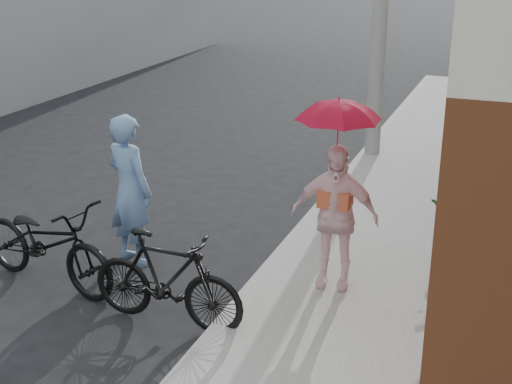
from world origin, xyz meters
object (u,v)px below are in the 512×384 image
Objects in this scene: officer at (130,190)px; bike_left at (47,243)px; bike_right at (167,280)px; kimono_woman at (334,216)px; planter at (452,243)px.

officer is 1.18m from bike_left.
bike_right is at bearing -88.69° from bike_left.
officer reaches higher than kimono_woman.
bike_left reaches higher than bike_right.
planter is (2.64, 2.79, -0.32)m from bike_right.
officer is 1.73m from bike_right.
planter is at bearing -136.12° from officer.
planter is at bearing -49.40° from bike_left.
bike_right reaches higher than planter.
bike_left reaches higher than planter.
kimono_woman is 4.81× the size of planter.
officer is at bearing 176.12° from kimono_woman.
bike_left is 3.38m from kimono_woman.
kimono_woman is (2.59, 0.09, -0.00)m from officer.
bike_right is at bearing -143.63° from kimono_woman.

